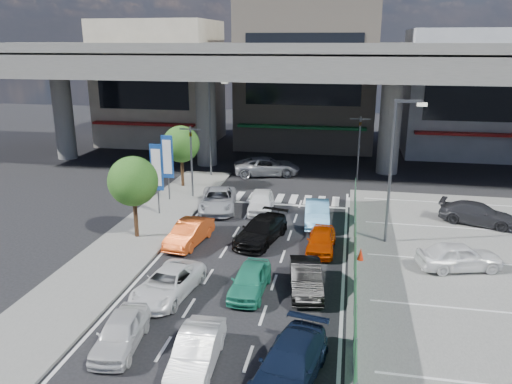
% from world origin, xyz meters
% --- Properties ---
extents(ground, '(120.00, 120.00, 0.00)m').
position_xyz_m(ground, '(0.00, 0.00, 0.00)').
color(ground, black).
rests_on(ground, ground).
extents(parking_lot, '(12.00, 28.00, 0.06)m').
position_xyz_m(parking_lot, '(11.00, 2.00, 0.03)').
color(parking_lot, '#5F5F5C').
rests_on(parking_lot, ground).
extents(sidewalk_left, '(4.00, 30.00, 0.12)m').
position_xyz_m(sidewalk_left, '(-7.00, 4.00, 0.06)').
color(sidewalk_left, '#5F5F5C').
rests_on(sidewalk_left, ground).
extents(fence_run, '(0.16, 22.00, 1.80)m').
position_xyz_m(fence_run, '(5.30, 1.00, 0.90)').
color(fence_run, '#1D562D').
rests_on(fence_run, ground).
extents(expressway, '(64.00, 14.00, 10.75)m').
position_xyz_m(expressway, '(0.00, 22.00, 8.76)').
color(expressway, '#61615C').
rests_on(expressway, ground).
extents(building_west, '(12.00, 10.90, 13.00)m').
position_xyz_m(building_west, '(-16.00, 31.97, 6.49)').
color(building_west, '#A29982').
rests_on(building_west, ground).
extents(building_center, '(14.00, 10.90, 15.00)m').
position_xyz_m(building_center, '(0.00, 32.97, 7.49)').
color(building_center, gray).
rests_on(building_center, ground).
extents(building_east, '(12.00, 10.90, 12.00)m').
position_xyz_m(building_east, '(16.00, 31.97, 5.99)').
color(building_east, gray).
rests_on(building_east, ground).
extents(traffic_light_left, '(1.60, 1.24, 5.20)m').
position_xyz_m(traffic_light_left, '(-6.20, 12.00, 3.94)').
color(traffic_light_left, '#595B60').
rests_on(traffic_light_left, ground).
extents(traffic_light_right, '(1.60, 1.24, 5.20)m').
position_xyz_m(traffic_light_right, '(5.50, 19.00, 3.94)').
color(traffic_light_right, '#595B60').
rests_on(traffic_light_right, ground).
extents(street_lamp_right, '(1.65, 0.22, 8.00)m').
position_xyz_m(street_lamp_right, '(7.17, 6.00, 4.77)').
color(street_lamp_right, '#595B60').
rests_on(street_lamp_right, ground).
extents(street_lamp_left, '(1.65, 0.22, 8.00)m').
position_xyz_m(street_lamp_left, '(-6.33, 18.00, 4.77)').
color(street_lamp_left, '#595B60').
rests_on(street_lamp_left, ground).
extents(signboard_near, '(0.80, 0.14, 4.70)m').
position_xyz_m(signboard_near, '(-7.20, 7.99, 3.06)').
color(signboard_near, '#595B60').
rests_on(signboard_near, ground).
extents(signboard_far, '(0.80, 0.14, 4.70)m').
position_xyz_m(signboard_far, '(-7.60, 10.99, 3.06)').
color(signboard_far, '#595B60').
rests_on(signboard_far, ground).
extents(tree_near, '(2.80, 2.80, 4.80)m').
position_xyz_m(tree_near, '(-7.00, 4.00, 3.39)').
color(tree_near, '#382314').
rests_on(tree_near, ground).
extents(tree_far, '(2.80, 2.80, 4.80)m').
position_xyz_m(tree_far, '(-7.80, 14.50, 3.39)').
color(tree_far, '#382314').
rests_on(tree_far, ground).
extents(van_white_back_left, '(1.83, 3.75, 1.23)m').
position_xyz_m(van_white_back_left, '(-3.17, -6.15, 0.62)').
color(van_white_back_left, silver).
rests_on(van_white_back_left, ground).
extents(hatch_white_back_mid, '(1.53, 3.90, 1.27)m').
position_xyz_m(hatch_white_back_mid, '(-0.05, -6.78, 0.63)').
color(hatch_white_back_mid, white).
rests_on(hatch_white_back_mid, ground).
extents(minivan_navy_back, '(2.68, 4.80, 1.31)m').
position_xyz_m(minivan_navy_back, '(3.19, -6.91, 0.66)').
color(minivan_navy_back, black).
rests_on(minivan_navy_back, ground).
extents(sedan_white_mid_left, '(2.61, 4.61, 1.22)m').
position_xyz_m(sedan_white_mid_left, '(-2.82, -2.15, 0.61)').
color(sedan_white_mid_left, white).
rests_on(sedan_white_mid_left, ground).
extents(taxi_teal_mid, '(1.58, 3.73, 1.26)m').
position_xyz_m(taxi_teal_mid, '(0.68, -1.17, 0.63)').
color(taxi_teal_mid, teal).
rests_on(taxi_teal_mid, ground).
extents(hatch_black_mid_right, '(1.94, 4.06, 1.28)m').
position_xyz_m(hatch_black_mid_right, '(3.13, -0.55, 0.64)').
color(hatch_black_mid_right, black).
rests_on(hatch_black_mid_right, ground).
extents(taxi_orange_left, '(1.93, 4.16, 1.32)m').
position_xyz_m(taxi_orange_left, '(-3.75, 3.71, 0.66)').
color(taxi_orange_left, '#EE531A').
rests_on(taxi_orange_left, ground).
extents(sedan_black_mid, '(2.89, 4.93, 1.34)m').
position_xyz_m(sedan_black_mid, '(0.11, 4.85, 0.67)').
color(sedan_black_mid, black).
rests_on(sedan_black_mid, ground).
extents(taxi_orange_right, '(1.53, 3.65, 1.23)m').
position_xyz_m(taxi_orange_right, '(3.52, 4.13, 0.62)').
color(taxi_orange_right, '#BA3402').
rests_on(taxi_orange_right, ground).
extents(wagon_silver_front_left, '(3.17, 5.30, 1.38)m').
position_xyz_m(wagon_silver_front_left, '(-3.71, 9.76, 0.69)').
color(wagon_silver_front_left, '#AAACB2').
rests_on(wagon_silver_front_left, ground).
extents(sedan_white_front_mid, '(2.07, 4.21, 1.38)m').
position_xyz_m(sedan_white_front_mid, '(-0.81, 9.93, 0.69)').
color(sedan_white_front_mid, white).
rests_on(sedan_white_front_mid, ground).
extents(kei_truck_front_right, '(1.80, 4.30, 1.38)m').
position_xyz_m(kei_truck_front_right, '(2.99, 8.32, 0.69)').
color(kei_truck_front_right, '#5396C2').
rests_on(kei_truck_front_right, ground).
extents(crossing_wagon_silver, '(5.95, 3.86, 1.52)m').
position_xyz_m(crossing_wagon_silver, '(-1.98, 19.24, 0.76)').
color(crossing_wagon_silver, '#97999F').
rests_on(crossing_wagon_silver, ground).
extents(parked_sedan_white, '(4.36, 2.63, 1.39)m').
position_xyz_m(parked_sedan_white, '(10.34, 3.00, 0.75)').
color(parked_sedan_white, white).
rests_on(parked_sedan_white, parking_lot).
extents(parked_sedan_dgrey, '(4.86, 3.18, 1.31)m').
position_xyz_m(parked_sedan_dgrey, '(12.73, 9.97, 0.72)').
color(parked_sedan_dgrey, '#2D2D32').
rests_on(parked_sedan_dgrey, parking_lot).
extents(traffic_cone, '(0.35, 0.35, 0.65)m').
position_xyz_m(traffic_cone, '(5.61, 3.21, 0.39)').
color(traffic_cone, '#F92D0D').
rests_on(traffic_cone, parking_lot).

